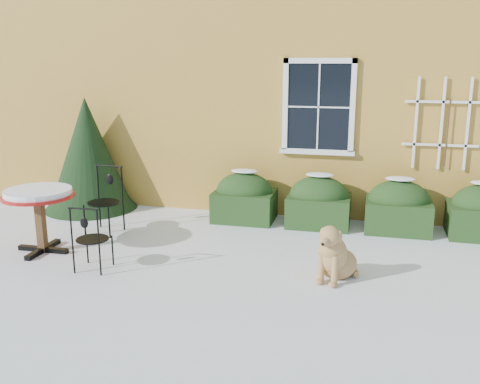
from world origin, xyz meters
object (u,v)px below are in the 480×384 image
(bistro_table, at_px, (39,200))
(patio_chair_far, at_px, (105,200))
(patio_chair_near, at_px, (91,238))
(dog, at_px, (334,256))
(evergreen_shrub, at_px, (89,165))

(bistro_table, xyz_separation_m, patio_chair_far, (0.46, 1.09, -0.25))
(patio_chair_near, distance_m, dog, 3.21)
(evergreen_shrub, distance_m, patio_chair_far, 1.61)
(evergreen_shrub, xyz_separation_m, patio_chair_far, (0.96, -1.25, -0.30))
(bistro_table, bearing_deg, evergreen_shrub, 102.04)
(patio_chair_near, relative_size, dog, 1.08)
(evergreen_shrub, xyz_separation_m, patio_chair_near, (1.57, -2.81, -0.39))
(evergreen_shrub, relative_size, patio_chair_near, 2.31)
(evergreen_shrub, height_order, patio_chair_near, evergreen_shrub)
(bistro_table, relative_size, patio_chair_near, 1.12)
(evergreen_shrub, xyz_separation_m, dog, (4.75, -2.36, -0.53))
(evergreen_shrub, distance_m, patio_chair_near, 3.24)
(patio_chair_near, height_order, patio_chair_far, patio_chair_far)
(bistro_table, distance_m, patio_chair_far, 1.21)
(evergreen_shrub, relative_size, dog, 2.50)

